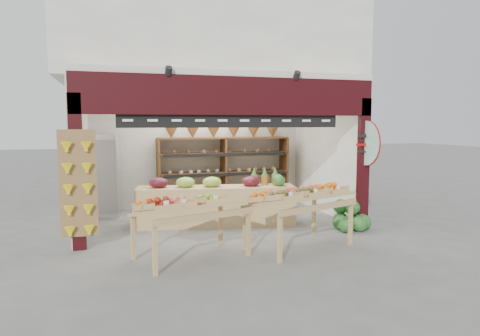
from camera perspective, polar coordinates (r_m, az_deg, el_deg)
name	(u,v)px	position (r m, az deg, el deg)	size (l,w,h in m)	color
ground	(221,225)	(9.19, -2.58, -7.55)	(60.00, 60.00, 0.00)	#62625D
shop_structure	(203,49)	(10.65, -4.90, 15.54)	(6.36, 5.12, 5.40)	white
banana_board	(78,186)	(7.58, -20.77, -2.25)	(0.60, 0.15, 1.80)	brown
gift_sign	(366,143)	(9.00, 16.51, 3.20)	(0.04, 0.93, 0.92)	silver
back_shelving	(224,157)	(10.97, -2.18, 1.45)	(3.38, 0.55, 2.06)	brown
refrigerator	(102,175)	(10.34, -17.87, -0.93)	(0.74, 0.74, 1.91)	silver
cardboard_stack	(164,211)	(9.61, -10.04, -5.67)	(0.99, 0.75, 0.61)	beige
mid_counter	(216,204)	(9.05, -3.24, -4.83)	(3.36, 1.21, 1.05)	tan
display_table_left	(183,207)	(6.84, -7.66, -5.12)	(1.95, 1.44, 1.09)	tan
display_table_right	(299,197)	(7.45, 7.90, -3.80)	(2.02, 1.54, 1.12)	tan
watermelon_pile	(351,219)	(9.05, 14.54, -6.57)	(0.83, 0.77, 0.59)	#194C1A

